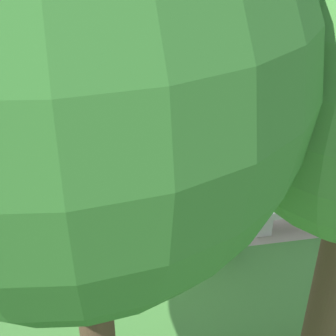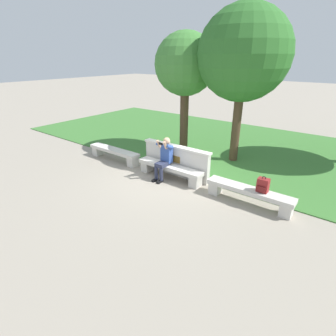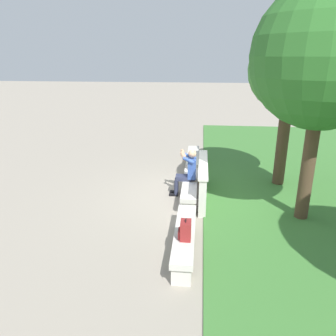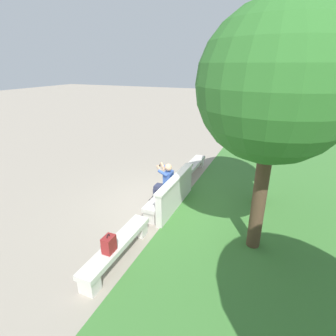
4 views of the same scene
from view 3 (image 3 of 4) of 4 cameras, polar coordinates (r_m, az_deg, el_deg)
name	(u,v)px [view 3 (image 3 of 4)]	position (r m, az deg, el deg)	size (l,w,h in m)	color
ground_plane	(190,197)	(9.10, 3.78, -5.05)	(80.00, 80.00, 0.00)	gray
bench_main	(193,158)	(11.44, 4.34, 1.69)	(2.30, 0.40, 0.45)	beige
bench_near	(190,187)	(8.98, 3.83, -3.26)	(2.30, 0.40, 0.45)	beige
bench_mid	(185,236)	(6.64, 2.92, -11.80)	(2.30, 0.40, 0.45)	beige
backrest_wall_with_plaque	(203,180)	(8.90, 6.04, -2.10)	(2.48, 0.24, 1.01)	beige
person_photographer	(188,170)	(8.97, 3.43, -0.36)	(0.47, 0.72, 1.32)	black
backpack	(185,230)	(6.21, 3.01, -10.80)	(0.28, 0.24, 0.43)	maroon
tree_behind_wall	(324,57)	(7.76, 25.53, 16.98)	(3.03, 3.03, 5.21)	#4C3826
tree_left_background	(291,71)	(9.87, 20.61, 15.57)	(2.32, 2.32, 4.52)	#4C3826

